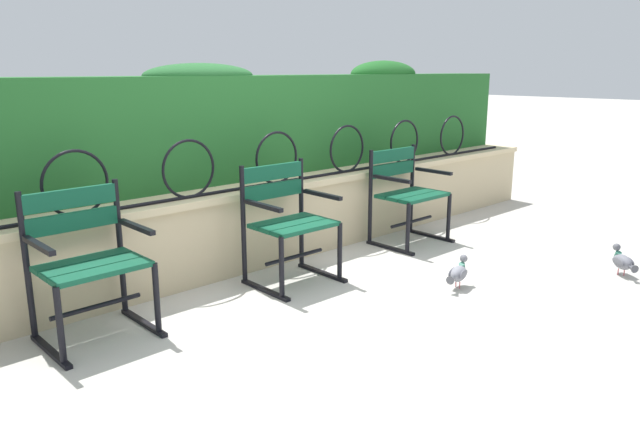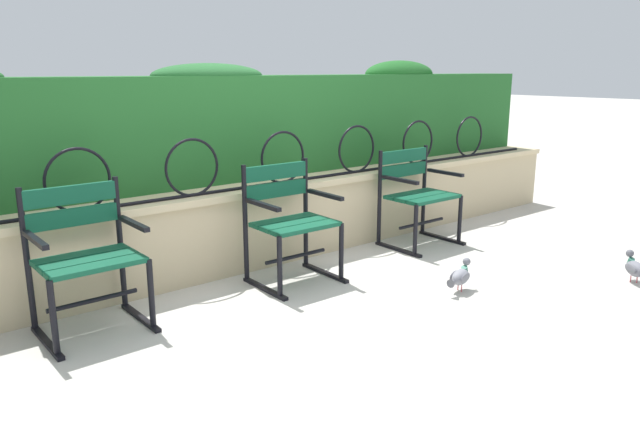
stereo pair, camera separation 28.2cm
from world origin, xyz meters
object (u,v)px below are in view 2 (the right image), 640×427
(park_chair_centre, at_px, (289,219))
(park_chair_right, at_px, (416,193))
(pigeon_near_chairs, at_px, (460,276))
(pigeon_far_side, at_px, (636,268))
(park_chair_left, at_px, (85,254))

(park_chair_centre, relative_size, park_chair_right, 1.03)
(pigeon_near_chairs, height_order, pigeon_far_side, same)
(pigeon_near_chairs, bearing_deg, park_chair_right, 57.12)
(park_chair_left, bearing_deg, pigeon_far_side, -27.27)
(pigeon_near_chairs, relative_size, pigeon_far_side, 1.14)
(pigeon_near_chairs, distance_m, pigeon_far_side, 1.33)
(pigeon_near_chairs, bearing_deg, park_chair_centre, 129.16)
(park_chair_left, height_order, park_chair_right, park_chair_left)
(pigeon_far_side, bearing_deg, park_chair_centre, 139.11)
(park_chair_right, xyz_separation_m, pigeon_far_side, (0.47, -1.72, -0.35))
(park_chair_left, xyz_separation_m, park_chair_centre, (1.44, -0.07, -0.00))
(park_chair_right, height_order, pigeon_near_chairs, park_chair_right)
(park_chair_left, relative_size, park_chair_centre, 1.01)
(pigeon_far_side, bearing_deg, park_chair_left, 152.73)
(park_chair_left, distance_m, park_chair_centre, 1.44)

